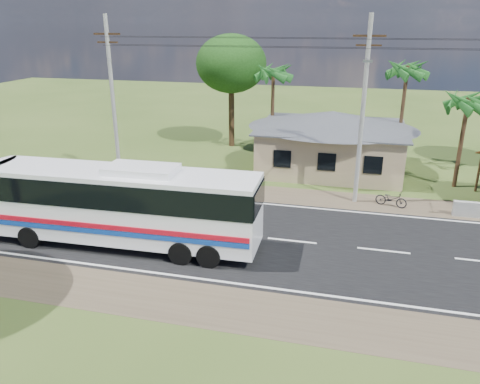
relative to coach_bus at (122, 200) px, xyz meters
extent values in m
plane|color=#33491A|center=(8.03, 2.40, -2.40)|extent=(120.00, 120.00, 0.00)
cube|color=black|center=(8.03, 2.40, -2.39)|extent=(120.00, 10.00, 0.02)
cube|color=brown|center=(8.03, 8.90, -2.39)|extent=(120.00, 3.00, 0.01)
cube|color=brown|center=(8.03, -4.10, -2.39)|extent=(120.00, 3.00, 0.01)
cube|color=silver|center=(8.03, 7.10, -2.37)|extent=(120.00, 0.15, 0.01)
cube|color=silver|center=(8.03, -2.30, -2.37)|extent=(120.00, 0.15, 0.01)
cube|color=silver|center=(8.03, 2.40, -2.37)|extent=(120.00, 0.15, 0.01)
cube|color=tan|center=(9.03, 15.40, -0.80)|extent=(10.00, 8.00, 3.20)
cube|color=#4C4F54|center=(9.03, 15.40, 0.85)|extent=(10.60, 8.60, 0.10)
pyramid|color=#4C4F54|center=(9.03, 15.40, 2.00)|extent=(12.40, 10.00, 1.20)
cube|color=black|center=(6.03, 11.38, -0.70)|extent=(1.20, 0.08, 1.20)
cube|color=black|center=(9.03, 11.38, -0.70)|extent=(1.20, 0.08, 1.20)
cube|color=black|center=(12.03, 11.38, -0.70)|extent=(1.20, 0.08, 1.20)
cylinder|color=#342113|center=(18.73, 12.70, -1.10)|extent=(0.16, 0.16, 2.60)
cylinder|color=#9E9E99|center=(-4.97, 8.90, 3.10)|extent=(0.26, 0.26, 11.00)
cube|color=#342113|center=(-4.97, 8.90, 7.40)|extent=(1.80, 0.12, 0.12)
cube|color=#342113|center=(-4.97, 8.90, 6.90)|extent=(1.40, 0.10, 0.10)
cylinder|color=#9E9E99|center=(11.03, 8.90, 3.10)|extent=(0.26, 0.26, 11.00)
cube|color=#342113|center=(11.03, 8.90, 7.40)|extent=(1.80, 0.12, 0.12)
cube|color=#342113|center=(11.03, 8.90, 6.90)|extent=(1.40, 0.10, 0.10)
cylinder|color=gray|center=(11.03, 7.90, 6.20)|extent=(0.08, 2.00, 0.08)
cube|color=gray|center=(11.03, 6.90, 6.20)|extent=(0.50, 0.18, 0.12)
cylinder|color=black|center=(3.03, 8.90, 7.20)|extent=(16.00, 0.02, 0.02)
cylinder|color=#47301E|center=(17.53, 13.40, 0.60)|extent=(0.28, 0.28, 6.00)
cylinder|color=#47301E|center=(14.03, 17.90, 1.35)|extent=(0.28, 0.28, 7.50)
cylinder|color=#47301E|center=(4.03, 18.40, 1.10)|extent=(0.28, 0.28, 7.00)
cylinder|color=#47301E|center=(0.03, 20.40, 0.58)|extent=(0.50, 0.50, 5.95)
ellipsoid|color=#15360E|center=(0.03, 20.40, 4.75)|extent=(6.00, 6.00, 4.92)
cube|color=white|center=(-0.01, 0.00, -0.22)|extent=(13.50, 3.17, 3.36)
cube|color=black|center=(-0.01, 0.00, 0.62)|extent=(13.56, 3.23, 1.23)
cube|color=black|center=(-6.72, -0.18, 0.23)|extent=(0.21, 2.58, 2.01)
cube|color=#AE0A1B|center=(0.03, -1.42, -0.83)|extent=(13.20, 0.41, 0.25)
cube|color=navy|center=(0.03, -1.42, -1.11)|extent=(13.20, 0.41, 0.25)
cube|color=white|center=(1.11, 0.03, 1.63)|extent=(3.40, 1.88, 0.34)
cylinder|color=black|center=(-4.44, -1.41, -1.84)|extent=(1.13, 0.42, 1.12)
cylinder|color=black|center=(-4.52, 1.17, -1.84)|extent=(1.13, 0.42, 1.12)
cylinder|color=black|center=(3.38, -1.19, -1.84)|extent=(1.13, 0.42, 1.12)
cylinder|color=black|center=(3.31, 1.38, -1.84)|extent=(1.13, 0.42, 1.12)
cylinder|color=black|center=(4.73, -1.15, -1.84)|extent=(1.13, 0.42, 1.12)
cylinder|color=black|center=(4.66, 1.42, -1.84)|extent=(1.13, 0.42, 1.12)
imported|color=black|center=(13.16, 8.59, -1.91)|extent=(1.98, 1.15, 0.98)
camera|label=1|loc=(10.67, -19.15, 8.20)|focal=35.00mm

